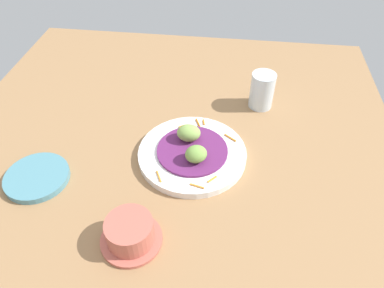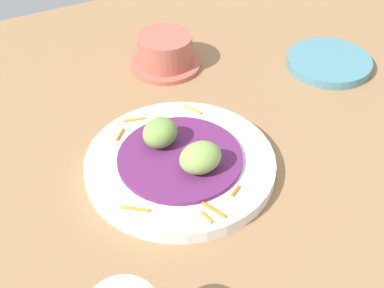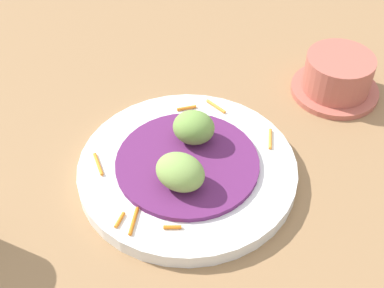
{
  "view_description": "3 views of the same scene",
  "coord_description": "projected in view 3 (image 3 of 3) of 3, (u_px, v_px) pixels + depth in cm",
  "views": [
    {
      "loc": [
        -61.49,
        -12.72,
        61.55
      ],
      "look_at": [
        -3.81,
        -5.35,
        5.95
      ],
      "focal_mm": 33.37,
      "sensor_mm": 36.0,
      "label": 1
    },
    {
      "loc": [
        43.07,
        -27.2,
        52.08
      ],
      "look_at": [
        -3.83,
        -3.74,
        5.88
      ],
      "focal_mm": 51.06,
      "sensor_mm": 36.0,
      "label": 2
    },
    {
      "loc": [
        31.45,
        17.77,
        49.13
      ],
      "look_at": [
        -5.31,
        -5.68,
        5.79
      ],
      "focal_mm": 51.2,
      "sensor_mm": 36.0,
      "label": 3
    }
  ],
  "objects": [
    {
      "name": "table_surface",
      "position": [
        210.0,
        224.0,
        0.6
      ],
      "size": [
        110.0,
        110.0,
        2.0
      ],
      "primitive_type": "cube",
      "color": "#936D47",
      "rests_on": "ground"
    },
    {
      "name": "guac_scoop_center",
      "position": [
        194.0,
        127.0,
        0.63
      ],
      "size": [
        5.59,
        5.97,
        3.88
      ],
      "primitive_type": "ellipsoid",
      "rotation": [
        0.0,
        0.0,
        5.06
      ],
      "color": "#759E47",
      "rests_on": "cabbage_bed"
    },
    {
      "name": "terracotta_bowl",
      "position": [
        337.0,
        77.0,
        0.72
      ],
      "size": [
        11.66,
        11.66,
        5.64
      ],
      "color": "#B75B4C",
      "rests_on": "table_surface"
    },
    {
      "name": "guac_scoop_left",
      "position": [
        180.0,
        172.0,
        0.58
      ],
      "size": [
        4.59,
        5.68,
        3.91
      ],
      "primitive_type": "ellipsoid",
      "rotation": [
        0.0,
        0.0,
        0.05
      ],
      "color": "#84A851",
      "rests_on": "cabbage_bed"
    },
    {
      "name": "main_plate",
      "position": [
        187.0,
        170.0,
        0.63
      ],
      "size": [
        24.96,
        24.96,
        1.76
      ],
      "primitive_type": "cylinder",
      "color": "white",
      "rests_on": "table_surface"
    },
    {
      "name": "cabbage_bed",
      "position": [
        187.0,
        163.0,
        0.62
      ],
      "size": [
        16.29,
        16.29,
        0.62
      ],
      "primitive_type": "cylinder",
      "color": "#60235B",
      "rests_on": "main_plate"
    },
    {
      "name": "carrot_garnish",
      "position": [
        175.0,
        161.0,
        0.62
      ],
      "size": [
        22.22,
        16.95,
        0.4
      ],
      "color": "orange",
      "rests_on": "main_plate"
    }
  ]
}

